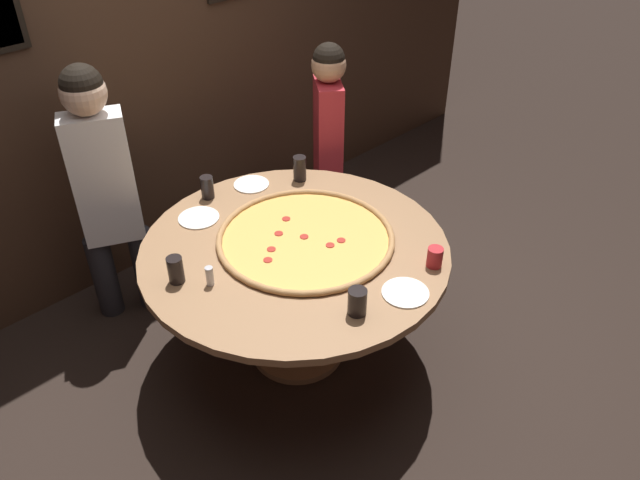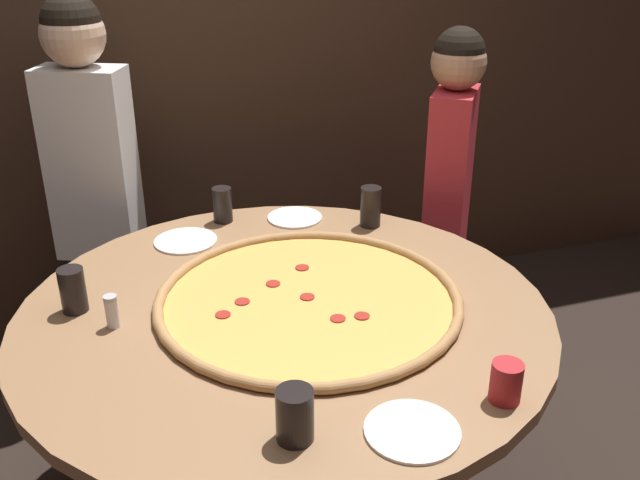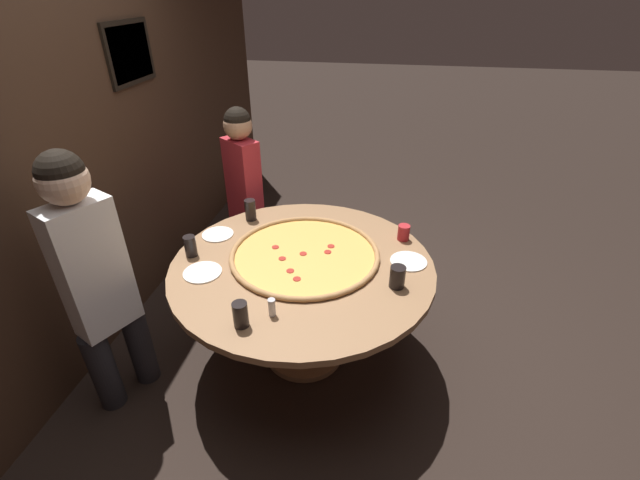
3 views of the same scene
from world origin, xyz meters
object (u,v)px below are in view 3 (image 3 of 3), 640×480
at_px(drink_cup_near_left, 404,233).
at_px(white_plate_near_front, 203,272).
at_px(dining_table, 303,281).
at_px(drink_cup_front_edge, 190,246).
at_px(drink_cup_near_right, 250,210).
at_px(white_plate_right_side, 218,234).
at_px(white_plate_far_back, 409,261).
at_px(diner_centre_back, 244,186).
at_px(condiment_shaker, 272,307).
at_px(drink_cup_by_shaker, 240,315).
at_px(giant_pizza, 304,254).
at_px(diner_side_right, 94,274).
at_px(drink_cup_centre_back, 397,277).

relative_size(drink_cup_near_left, white_plate_near_front, 0.46).
height_order(dining_table, drink_cup_front_edge, drink_cup_front_edge).
bearing_deg(drink_cup_near_left, white_plate_near_front, 117.12).
relative_size(drink_cup_near_left, drink_cup_near_right, 0.68).
bearing_deg(drink_cup_near_right, white_plate_right_side, 148.27).
bearing_deg(dining_table, white_plate_right_side, 70.33).
distance_m(white_plate_far_back, diner_centre_back, 1.49).
xyz_separation_m(drink_cup_front_edge, condiment_shaker, (-0.44, -0.63, -0.02)).
bearing_deg(dining_table, diner_centre_back, 36.53).
bearing_deg(drink_cup_by_shaker, giant_pizza, -14.94).
height_order(drink_cup_by_shaker, diner_centre_back, diner_centre_back).
xyz_separation_m(drink_cup_front_edge, white_plate_near_front, (-0.16, -0.14, -0.06)).
xyz_separation_m(condiment_shaker, diner_side_right, (0.00, 0.94, 0.08)).
bearing_deg(white_plate_far_back, drink_cup_front_edge, 96.84).
xyz_separation_m(white_plate_right_side, diner_side_right, (-0.69, 0.38, 0.13)).
bearing_deg(drink_cup_near_left, drink_cup_near_right, 85.13).
height_order(diner_side_right, diner_centre_back, diner_side_right).
xyz_separation_m(drink_cup_near_left, white_plate_right_side, (-0.15, 1.19, -0.05)).
xyz_separation_m(dining_table, drink_cup_near_right, (0.46, 0.46, 0.21)).
xyz_separation_m(diner_side_right, diner_centre_back, (1.36, -0.34, -0.08)).
xyz_separation_m(drink_cup_centre_back, white_plate_right_side, (0.35, 1.16, -0.06)).
distance_m(drink_cup_centre_back, diner_centre_back, 1.58).
bearing_deg(white_plate_far_back, diner_centre_back, 58.89).
xyz_separation_m(dining_table, giant_pizza, (0.07, 0.00, 0.15)).
relative_size(giant_pizza, drink_cup_centre_back, 7.22).
relative_size(white_plate_near_front, diner_centre_back, 0.16).
distance_m(white_plate_right_side, white_plate_near_front, 0.43).
xyz_separation_m(drink_cup_near_left, condiment_shaker, (-0.85, 0.63, -0.00)).
height_order(giant_pizza, drink_cup_front_edge, drink_cup_front_edge).
bearing_deg(white_plate_far_back, giant_pizza, 93.80).
height_order(drink_cup_centre_back, drink_cup_near_left, drink_cup_centre_back).
bearing_deg(drink_cup_by_shaker, drink_cup_front_edge, 42.91).
distance_m(drink_cup_by_shaker, white_plate_near_front, 0.52).
xyz_separation_m(dining_table, condiment_shaker, (-0.48, 0.05, 0.18)).
relative_size(drink_cup_front_edge, white_plate_right_side, 0.64).
bearing_deg(drink_cup_near_right, diner_centre_back, 24.49).
bearing_deg(drink_cup_near_left, drink_cup_front_edge, 108.12).
bearing_deg(white_plate_right_side, drink_cup_by_shaker, -151.24).
distance_m(giant_pizza, drink_cup_by_shaker, 0.68).
bearing_deg(diner_side_right, white_plate_far_back, 135.75).
relative_size(drink_cup_front_edge, condiment_shaker, 1.34).
height_order(dining_table, white_plate_far_back, white_plate_far_back).
bearing_deg(drink_cup_near_right, drink_cup_front_edge, 156.97).
xyz_separation_m(drink_cup_front_edge, diner_centre_back, (0.92, -0.02, -0.01)).
distance_m(giant_pizza, white_plate_near_front, 0.60).
bearing_deg(drink_cup_front_edge, diner_centre_back, -1.26).
bearing_deg(giant_pizza, drink_cup_front_edge, 99.61).
bearing_deg(diner_centre_back, condiment_shaker, -29.54).
relative_size(drink_cup_near_left, condiment_shaker, 1.04).
xyz_separation_m(white_plate_right_side, condiment_shaker, (-0.70, -0.56, 0.05)).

